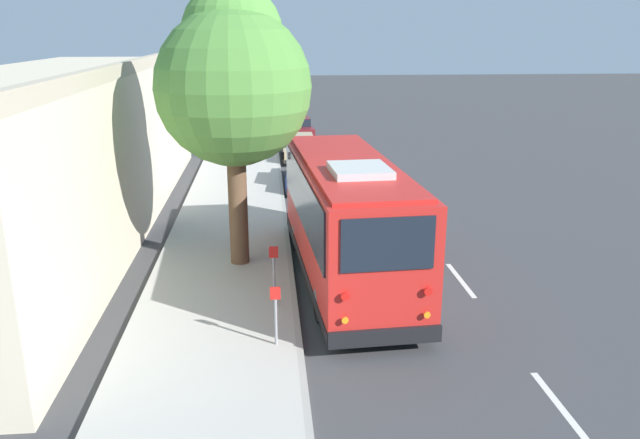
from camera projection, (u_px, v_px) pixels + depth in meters
name	position (u px, v px, depth m)	size (l,w,h in m)	color
ground_plane	(376.00, 298.00, 15.75)	(160.00, 160.00, 0.00)	#3D3D3F
sidewalk_slab	(216.00, 301.00, 15.40)	(80.00, 3.73, 0.15)	#B2AFA8
curb_strip	(294.00, 298.00, 15.56)	(80.00, 0.14, 0.15)	#9D9A94
shuttle_bus	(347.00, 214.00, 16.46)	(8.89, 3.08, 3.44)	red
parked_sedan_navy	(307.00, 172.00, 26.99)	(4.74, 2.06, 1.27)	#19234C
parked_sedan_tan	(299.00, 148.00, 32.50)	(4.14, 1.78, 1.30)	tan
parked_sedan_maroon	(297.00, 128.00, 39.14)	(4.41, 2.05, 1.28)	maroon
street_tree	(233.00, 77.00, 16.41)	(4.15, 4.15, 7.59)	brown
sign_post_near	(276.00, 315.00, 12.94)	(0.06, 0.22, 1.31)	gray
sign_post_far	(274.00, 275.00, 14.85)	(0.06, 0.22, 1.47)	gray
building_backdrop	(54.00, 152.00, 20.77)	(23.70, 6.14, 5.60)	beige
lane_stripe_behind	(561.00, 408.00, 11.18)	(2.40, 0.14, 0.01)	silver
lane_stripe_mid	(460.00, 280.00, 16.89)	(2.40, 0.14, 0.01)	silver
lane_stripe_ahead	(411.00, 217.00, 22.61)	(2.40, 0.14, 0.01)	silver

